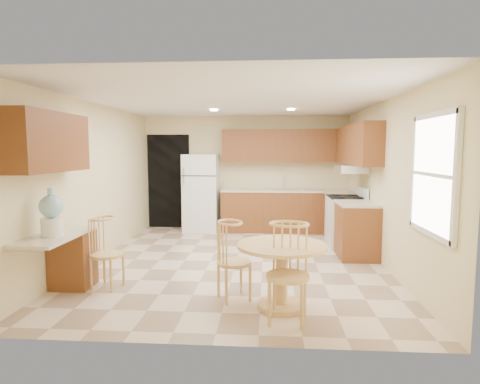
# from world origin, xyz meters

# --- Properties ---
(floor) EXTENTS (5.50, 5.50, 0.00)m
(floor) POSITION_xyz_m (0.00, 0.00, 0.00)
(floor) COLOR beige
(floor) RESTS_ON ground
(ceiling) EXTENTS (4.50, 5.50, 0.02)m
(ceiling) POSITION_xyz_m (0.00, 0.00, 2.50)
(ceiling) COLOR white
(ceiling) RESTS_ON wall_back
(wall_back) EXTENTS (4.50, 0.02, 2.50)m
(wall_back) POSITION_xyz_m (0.00, 2.75, 1.25)
(wall_back) COLOR beige
(wall_back) RESTS_ON floor
(wall_front) EXTENTS (4.50, 0.02, 2.50)m
(wall_front) POSITION_xyz_m (0.00, -2.75, 1.25)
(wall_front) COLOR beige
(wall_front) RESTS_ON floor
(wall_left) EXTENTS (0.02, 5.50, 2.50)m
(wall_left) POSITION_xyz_m (-2.25, 0.00, 1.25)
(wall_left) COLOR beige
(wall_left) RESTS_ON floor
(wall_right) EXTENTS (0.02, 5.50, 2.50)m
(wall_right) POSITION_xyz_m (2.25, 0.00, 1.25)
(wall_right) COLOR beige
(wall_right) RESTS_ON floor
(doorway) EXTENTS (0.90, 0.02, 2.10)m
(doorway) POSITION_xyz_m (-1.75, 2.73, 1.05)
(doorway) COLOR black
(doorway) RESTS_ON floor
(base_cab_back) EXTENTS (2.75, 0.60, 0.87)m
(base_cab_back) POSITION_xyz_m (0.88, 2.45, 0.43)
(base_cab_back) COLOR brown
(base_cab_back) RESTS_ON floor
(counter_back) EXTENTS (2.75, 0.63, 0.04)m
(counter_back) POSITION_xyz_m (0.88, 2.45, 0.89)
(counter_back) COLOR beige
(counter_back) RESTS_ON base_cab_back
(base_cab_right_a) EXTENTS (0.60, 0.59, 0.87)m
(base_cab_right_a) POSITION_xyz_m (1.95, 1.85, 0.43)
(base_cab_right_a) COLOR brown
(base_cab_right_a) RESTS_ON floor
(counter_right_a) EXTENTS (0.63, 0.59, 0.04)m
(counter_right_a) POSITION_xyz_m (1.95, 1.85, 0.89)
(counter_right_a) COLOR beige
(counter_right_a) RESTS_ON base_cab_right_a
(base_cab_right_b) EXTENTS (0.60, 0.80, 0.87)m
(base_cab_right_b) POSITION_xyz_m (1.95, 0.40, 0.43)
(base_cab_right_b) COLOR brown
(base_cab_right_b) RESTS_ON floor
(counter_right_b) EXTENTS (0.63, 0.80, 0.04)m
(counter_right_b) POSITION_xyz_m (1.95, 0.40, 0.89)
(counter_right_b) COLOR beige
(counter_right_b) RESTS_ON base_cab_right_b
(upper_cab_back) EXTENTS (2.75, 0.33, 0.70)m
(upper_cab_back) POSITION_xyz_m (0.88, 2.58, 1.85)
(upper_cab_back) COLOR brown
(upper_cab_back) RESTS_ON wall_back
(upper_cab_right) EXTENTS (0.33, 2.42, 0.70)m
(upper_cab_right) POSITION_xyz_m (2.08, 1.21, 1.85)
(upper_cab_right) COLOR brown
(upper_cab_right) RESTS_ON wall_right
(upper_cab_left) EXTENTS (0.33, 1.40, 0.70)m
(upper_cab_left) POSITION_xyz_m (-2.08, -1.60, 1.85)
(upper_cab_left) COLOR brown
(upper_cab_left) RESTS_ON wall_left
(sink) EXTENTS (0.78, 0.44, 0.01)m
(sink) POSITION_xyz_m (0.85, 2.45, 0.91)
(sink) COLOR silver
(sink) RESTS_ON counter_back
(range_hood) EXTENTS (0.50, 0.76, 0.14)m
(range_hood) POSITION_xyz_m (2.00, 1.18, 1.42)
(range_hood) COLOR silver
(range_hood) RESTS_ON upper_cab_right
(desk_pedestal) EXTENTS (0.48, 0.42, 0.72)m
(desk_pedestal) POSITION_xyz_m (-2.00, -1.32, 0.36)
(desk_pedestal) COLOR brown
(desk_pedestal) RESTS_ON floor
(desk_top) EXTENTS (0.50, 1.20, 0.04)m
(desk_top) POSITION_xyz_m (-2.00, -1.70, 0.75)
(desk_top) COLOR beige
(desk_top) RESTS_ON desk_pedestal
(window) EXTENTS (0.06, 1.12, 1.30)m
(window) POSITION_xyz_m (2.23, -1.85, 1.50)
(window) COLOR white
(window) RESTS_ON wall_right
(can_light_a) EXTENTS (0.14, 0.14, 0.02)m
(can_light_a) POSITION_xyz_m (-0.50, 1.20, 2.48)
(can_light_a) COLOR white
(can_light_a) RESTS_ON ceiling
(can_light_b) EXTENTS (0.14, 0.14, 0.02)m
(can_light_b) POSITION_xyz_m (0.90, 1.20, 2.48)
(can_light_b) COLOR white
(can_light_b) RESTS_ON ceiling
(refrigerator) EXTENTS (0.73, 0.72, 1.66)m
(refrigerator) POSITION_xyz_m (-0.95, 2.40, 0.83)
(refrigerator) COLOR white
(refrigerator) RESTS_ON floor
(stove) EXTENTS (0.65, 0.76, 1.09)m
(stove) POSITION_xyz_m (1.92, 1.18, 0.47)
(stove) COLOR white
(stove) RESTS_ON floor
(dining_table) EXTENTS (0.99, 0.99, 0.73)m
(dining_table) POSITION_xyz_m (0.65, -1.84, 0.48)
(dining_table) COLOR #E3B771
(dining_table) RESTS_ON floor
(chair_table_a) EXTENTS (0.41, 0.52, 0.92)m
(chair_table_a) POSITION_xyz_m (0.10, -1.68, 0.56)
(chair_table_a) COLOR #E3B771
(chair_table_a) RESTS_ON floor
(chair_table_b) EXTENTS (0.45, 0.46, 1.01)m
(chair_table_b) POSITION_xyz_m (0.70, -2.30, 0.62)
(chair_table_b) COLOR #E3B771
(chair_table_b) RESTS_ON floor
(chair_desk) EXTENTS (0.40, 0.51, 0.90)m
(chair_desk) POSITION_xyz_m (-1.55, -1.40, 0.55)
(chair_desk) COLOR #E3B771
(chair_desk) RESTS_ON floor
(water_crock) EXTENTS (0.27, 0.27, 0.55)m
(water_crock) POSITION_xyz_m (-2.00, -1.77, 1.02)
(water_crock) COLOR white
(water_crock) RESTS_ON desk_top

